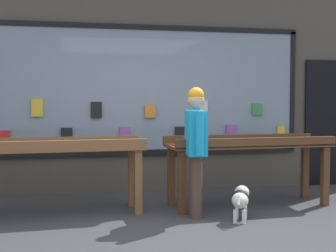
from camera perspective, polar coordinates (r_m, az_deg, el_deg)
name	(u,v)px	position (r m, az deg, el deg)	size (l,w,h in m)	color
ground_plane	(173,231)	(5.20, 0.56, -12.72)	(40.00, 40.00, 0.00)	#38383A
shopfront_facade	(143,75)	(7.38, -3.05, 6.21)	(8.26, 0.29, 3.69)	#4C473D
display_table_left	(55,154)	(5.97, -13.64, -3.39)	(2.25, 0.73, 0.95)	brown
display_table_right	(248,150)	(6.41, 9.77, -2.93)	(2.25, 0.78, 0.94)	brown
person_browsing	(196,143)	(5.67, 3.42, -2.03)	(0.27, 0.63, 1.58)	#4C382D
small_dog	(241,198)	(5.65, 8.83, -8.73)	(0.34, 0.50, 0.39)	white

